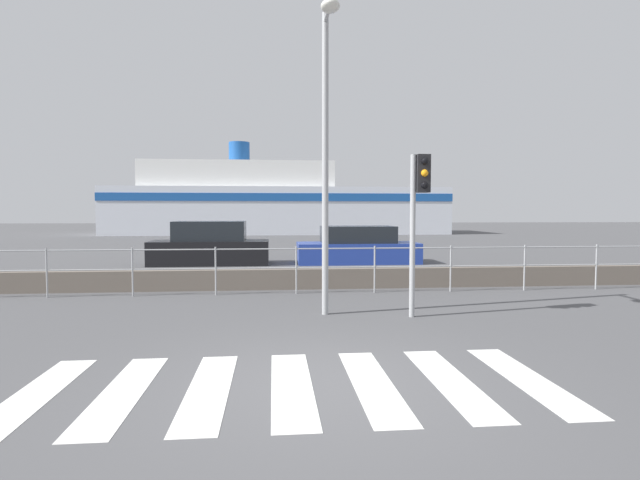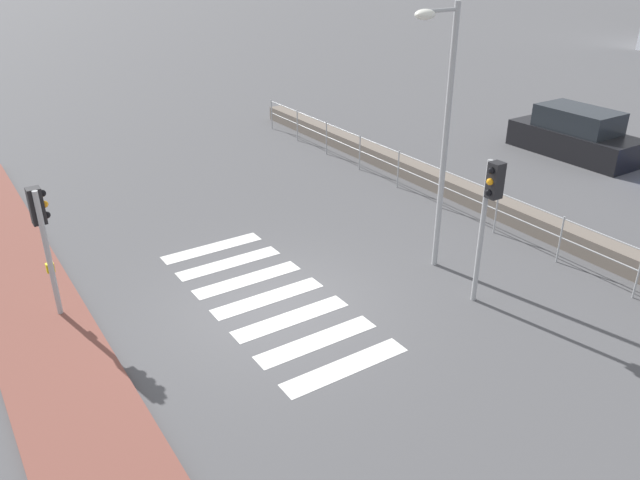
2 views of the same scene
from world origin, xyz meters
name	(u,v)px [view 1 (image 1 of 2)]	position (x,y,z in m)	size (l,w,h in m)	color
ground_plane	(322,385)	(0.00, 0.00, 0.00)	(160.00, 160.00, 0.00)	#4C4C4F
crosswalk	(292,386)	(-0.34, 0.00, 0.00)	(5.85, 2.40, 0.01)	silver
seawall	(295,278)	(0.00, 7.06, 0.25)	(24.76, 0.55, 0.50)	#6B6056
harbor_fence	(296,263)	(0.00, 6.18, 0.74)	(22.32, 0.04, 1.11)	#9EA0A3
traffic_light_far	(419,198)	(2.09, 3.42, 2.16)	(0.34, 0.32, 2.95)	#9EA0A3
streetlamp	(326,126)	(0.43, 3.61, 3.46)	(0.32, 1.06, 5.53)	#9EA0A3
ferry_boat	(271,204)	(-0.69, 38.92, 2.62)	(28.72, 7.84, 7.95)	silver
parked_car_black	(210,246)	(-2.83, 13.04, 0.67)	(4.24, 1.74, 1.57)	black
parked_car_blue	(357,247)	(2.62, 13.04, 0.59)	(4.50, 1.80, 1.38)	#233D9E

